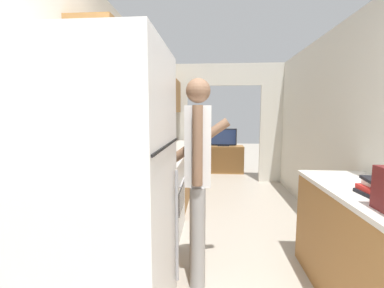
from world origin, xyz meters
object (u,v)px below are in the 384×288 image
Objects in this scene: person at (198,176)px; tv_cabinet at (223,159)px; television at (223,137)px; book_stack at (384,189)px; range_oven at (156,197)px; refrigerator at (100,217)px.

person reaches higher than tv_cabinet.
person reaches higher than television.
range_oven is at bearing 147.05° from book_stack.
range_oven is 1.14m from person.
tv_cabinet is at bearing 90.00° from television.
refrigerator is 1.03× the size of person.
range_oven is at bearing -105.79° from television.
person reaches higher than range_oven.
television reaches higher than book_stack.
refrigerator is 5.17m from tv_cabinet.
range_oven is 3.54m from tv_cabinet.
range_oven is 1.04× the size of tv_cabinet.
tv_cabinet is 1.54× the size of television.
television is at bearing -6.94° from person.
person is 2.69× the size of television.
range_oven is (-0.06, 1.66, -0.44)m from refrigerator.
book_stack is (1.83, -1.19, 0.50)m from range_oven.
refrigerator is at bearing -164.90° from book_stack.
book_stack reaches higher than tv_cabinet.
tv_cabinet is at bearing 74.39° from range_oven.
television is at bearing 79.99° from refrigerator.
television is (0.89, 5.02, -0.02)m from refrigerator.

